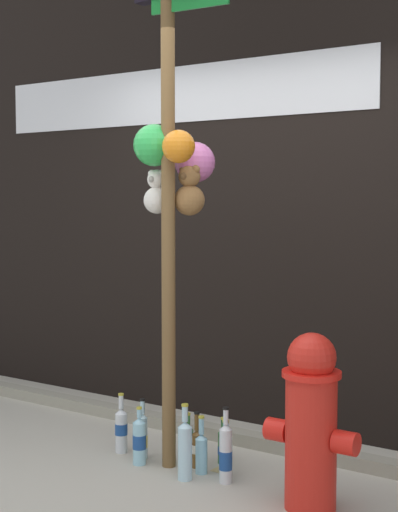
{
  "coord_description": "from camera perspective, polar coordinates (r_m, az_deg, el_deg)",
  "views": [
    {
      "loc": [
        2.54,
        -3.04,
        1.55
      ],
      "look_at": [
        0.14,
        0.47,
        1.23
      ],
      "focal_mm": 54.0,
      "sensor_mm": 36.0,
      "label": 1
    }
  ],
  "objects": [
    {
      "name": "bottle_1",
      "position": [
        4.48,
        0.18,
        -14.26
      ],
      "size": [
        0.07,
        0.07,
        0.33
      ],
      "color": "#93CCE0",
      "rests_on": "ground_plane"
    },
    {
      "name": "bottle_0",
      "position": [
        4.84,
        -5.78,
        -12.63
      ],
      "size": [
        0.08,
        0.08,
        0.37
      ],
      "color": "silver",
      "rests_on": "ground_plane"
    },
    {
      "name": "bottle_4",
      "position": [
        4.65,
        1.8,
        -13.86
      ],
      "size": [
        0.06,
        0.06,
        0.27
      ],
      "color": "#337038",
      "rests_on": "ground_plane"
    },
    {
      "name": "curb_strip",
      "position": [
        5.04,
        2.52,
        -13.17
      ],
      "size": [
        8.0,
        0.12,
        0.08
      ],
      "primitive_type": "cube",
      "color": "gray",
      "rests_on": "ground_plane"
    },
    {
      "name": "bottle_3",
      "position": [
        4.73,
        -4.19,
        -13.11
      ],
      "size": [
        0.06,
        0.06,
        0.36
      ],
      "color": "#B2DBEA",
      "rests_on": "ground_plane"
    },
    {
      "name": "bottle_6",
      "position": [
        4.33,
        1.99,
        -14.43
      ],
      "size": [
        0.07,
        0.07,
        0.42
      ],
      "color": "silver",
      "rests_on": "ground_plane"
    },
    {
      "name": "memorial_post",
      "position": [
        4.41,
        -1.97,
        8.41
      ],
      "size": [
        0.62,
        0.48,
        3.02
      ],
      "color": "brown",
      "rests_on": "ground_plane"
    },
    {
      "name": "bottle_9",
      "position": [
        4.65,
        -0.81,
        -13.72
      ],
      "size": [
        0.06,
        0.06,
        0.3
      ],
      "color": "#337038",
      "rests_on": "ground_plane"
    },
    {
      "name": "bottle_8",
      "position": [
        4.57,
        -0.16,
        -13.92
      ],
      "size": [
        0.06,
        0.06,
        0.33
      ],
      "color": "brown",
      "rests_on": "ground_plane"
    },
    {
      "name": "bottle_5",
      "position": [
        4.63,
        -4.44,
        -13.46
      ],
      "size": [
        0.08,
        0.08,
        0.34
      ],
      "color": "#93CCE0",
      "rests_on": "ground_plane"
    },
    {
      "name": "fire_hydrant",
      "position": [
        3.96,
        8.3,
        -11.96
      ],
      "size": [
        0.49,
        0.3,
        0.89
      ],
      "color": "red",
      "rests_on": "ground_plane"
    },
    {
      "name": "building_wall",
      "position": [
        5.28,
        5.62,
        8.92
      ],
      "size": [
        10.0,
        0.21,
        3.96
      ],
      "color": "black",
      "rests_on": "ground_plane"
    },
    {
      "name": "bottle_7",
      "position": [
        4.45,
        1.99,
        -14.34
      ],
      "size": [
        0.07,
        0.07,
        0.32
      ],
      "color": "#93CCE0",
      "rests_on": "ground_plane"
    },
    {
      "name": "litter_0",
      "position": [
        4.57,
        1.64,
        -15.55
      ],
      "size": [
        0.09,
        0.09,
        0.01
      ],
      "primitive_type": "cube",
      "rotation": [
        0.0,
        0.0,
        1.54
      ],
      "color": "tan",
      "rests_on": "ground_plane"
    },
    {
      "name": "ground_plane",
      "position": [
        4.25,
        -5.33,
        -17.15
      ],
      "size": [
        14.0,
        14.0,
        0.0
      ],
      "primitive_type": "plane",
      "color": "#ADA899"
    },
    {
      "name": "litter_1",
      "position": [
        5.92,
        -7.6,
        -10.92
      ],
      "size": [
        0.09,
        0.1,
        0.01
      ],
      "primitive_type": "cube",
      "rotation": [
        0.0,
        0.0,
        3.04
      ],
      "color": "tan",
      "rests_on": "ground_plane"
    },
    {
      "name": "bottle_2",
      "position": [
        4.37,
        -1.05,
        -14.07
      ],
      "size": [
        0.08,
        0.08,
        0.43
      ],
      "color": "#B2DBEA",
      "rests_on": "ground_plane"
    }
  ]
}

